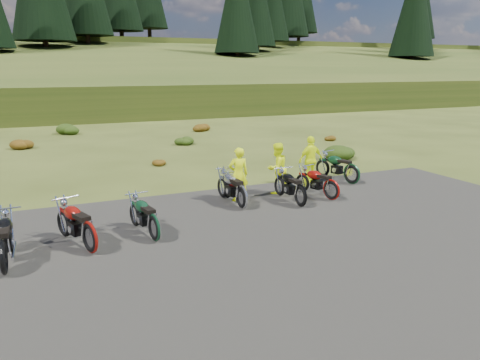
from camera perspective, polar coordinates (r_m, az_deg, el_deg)
name	(u,v)px	position (r m, az deg, el deg)	size (l,w,h in m)	color
ground	(249,223)	(13.74, 1.16, -5.29)	(300.00, 300.00, 0.00)	#384416
gravel_pad	(283,246)	(12.07, 5.23, -8.07)	(20.00, 12.00, 0.04)	black
hill_slope	(79,104)	(62.18, -19.01, 8.74)	(300.00, 46.00, 3.00)	#324416
hill_plateau	(54,87)	(121.98, -21.72, 10.53)	(300.00, 90.00, 9.17)	#324416
conifer_27	(258,1)	(74.90, 2.15, 20.93)	(5.72, 5.72, 15.00)	black
conifer_28	(274,4)	(82.99, 4.19, 20.66)	(5.28, 5.28, 14.00)	black
conifer_31	(415,4)	(82.84, 20.54, 19.50)	(7.04, 7.04, 18.00)	black
conifer_32	(416,5)	(91.35, 20.68, 19.29)	(6.60, 6.60, 17.00)	black
conifer_33	(417,7)	(99.86, 20.80, 19.12)	(6.16, 6.16, 16.00)	black
conifer_34	(418,8)	(108.36, 20.90, 18.98)	(5.72, 5.72, 15.00)	black
conifer_35	(419,9)	(116.87, 20.98, 18.86)	(5.28, 5.28, 14.00)	black
shrub_2	(21,143)	(28.67, -25.10, 4.14)	(1.30, 1.30, 0.77)	#6A340D
shrub_3	(69,128)	(33.98, -20.13, 6.01)	(1.56, 1.56, 0.92)	#1D360D
shrub_4	(158,161)	(22.00, -10.02, 2.31)	(0.77, 0.77, 0.45)	#6A340D
shrub_5	(184,140)	(27.78, -6.90, 4.90)	(1.03, 1.03, 0.61)	#1D360D
shrub_6	(200,126)	(33.65, -4.85, 6.59)	(1.30, 1.30, 0.77)	#6A340D
shrub_7	(340,150)	(23.73, 12.14, 3.60)	(1.56, 1.56, 0.92)	#1D360D
shrub_8	(328,137)	(29.70, 10.68, 5.17)	(0.77, 0.77, 0.45)	#6A340D
motorcycle_0	(6,275)	(11.66, -26.65, -10.35)	(2.27, 0.76, 1.19)	black
motorcycle_1	(91,254)	(12.14, -17.70, -8.57)	(2.25, 0.75, 1.18)	maroon
motorcycle_2	(155,242)	(12.52, -10.35, -7.43)	(2.05, 0.68, 1.07)	#0E331C
motorcycle_3	(242,209)	(15.04, 0.21, -3.61)	(2.18, 0.73, 1.14)	#9B9C9F
motorcycle_4	(241,209)	(15.08, 0.18, -3.57)	(1.91, 0.64, 1.00)	#4E0E0D
motorcycle_5	(300,207)	(15.39, 7.34, -3.33)	(2.10, 0.70, 1.10)	black
motorcycle_6	(331,201)	(16.31, 11.02, -2.49)	(2.03, 0.68, 1.06)	maroon
motorcycle_7	(351,184)	(18.72, 13.40, -0.54)	(2.23, 0.74, 1.17)	#0E3319
person_middle	(239,175)	(15.69, -0.18, 0.58)	(0.67, 0.44, 1.83)	#D5E80C
person_right_a	(277,169)	(16.74, 4.51, 1.35)	(0.89, 0.69, 1.82)	#D5E80C
person_right_b	(311,161)	(18.34, 8.61, 2.36)	(1.09, 0.45, 1.85)	#D5E80C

